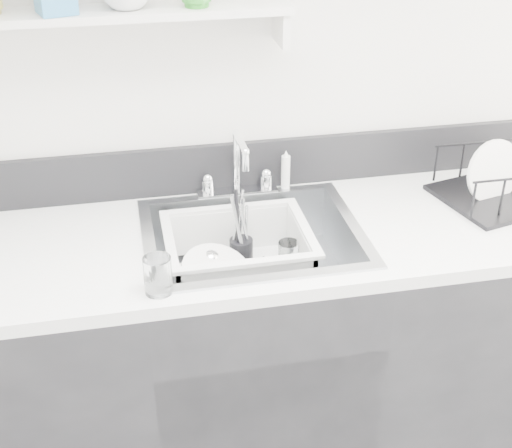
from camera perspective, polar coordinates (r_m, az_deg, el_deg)
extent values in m
cube|color=silver|center=(2.20, -1.86, 11.75)|extent=(3.50, 0.02, 2.60)
cube|color=black|center=(2.37, -0.25, -10.79)|extent=(3.20, 0.62, 0.88)
cube|color=white|center=(2.10, -0.27, -1.23)|extent=(3.20, 0.62, 0.04)
cube|color=black|center=(2.31, -1.73, 4.65)|extent=(3.20, 0.02, 0.16)
cube|color=silver|center=(2.30, -1.52, 2.58)|extent=(0.26, 0.06, 0.02)
cylinder|color=silver|center=(2.28, -3.88, 2.96)|extent=(0.04, 0.04, 0.05)
cylinder|color=silver|center=(2.31, 0.80, 3.40)|extent=(0.04, 0.04, 0.05)
cylinder|color=silver|center=(2.26, -1.55, 4.88)|extent=(0.02, 0.02, 0.20)
cylinder|color=silver|center=(2.15, -1.23, 6.59)|extent=(0.02, 0.15, 0.02)
cylinder|color=white|center=(2.31, 2.39, 4.31)|extent=(0.03, 0.03, 0.14)
cube|color=silver|center=(2.05, -11.71, 16.18)|extent=(1.00, 0.16, 0.02)
cube|color=silver|center=(2.12, 2.01, 15.51)|extent=(0.02, 0.14, 0.10)
cylinder|color=white|center=(2.12, -2.86, -4.89)|extent=(0.23, 0.23, 0.01)
cylinder|color=white|center=(2.12, -2.75, -4.49)|extent=(0.22, 0.22, 0.01)
cylinder|color=white|center=(2.10, -3.16, -3.86)|extent=(0.26, 0.25, 0.09)
cylinder|color=black|center=(2.20, -1.19, -2.28)|extent=(0.07, 0.07, 0.09)
cylinder|color=silver|center=(2.17, -1.57, -0.36)|extent=(0.01, 0.05, 0.18)
cylinder|color=silver|center=(2.16, -0.80, -0.73)|extent=(0.02, 0.04, 0.16)
cylinder|color=black|center=(2.15, -1.50, 0.00)|extent=(0.01, 0.05, 0.20)
cylinder|color=white|center=(2.19, 2.61, -2.53)|extent=(0.07, 0.07, 0.09)
cylinder|color=white|center=(1.83, -7.85, -4.07)|extent=(0.09, 0.09, 0.10)
imported|color=white|center=(2.13, 1.89, -4.39)|extent=(0.12, 0.12, 0.03)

